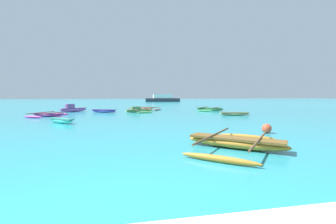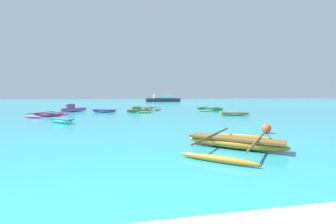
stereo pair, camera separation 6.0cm
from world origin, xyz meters
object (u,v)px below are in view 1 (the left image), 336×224
(moored_boat_4, at_px, (209,109))
(moored_boat_6, at_px, (61,120))
(moored_boat_1, at_px, (146,109))
(moored_boat_0, at_px, (104,111))
(moored_boat_5, at_px, (236,142))
(distant_ferry, at_px, (163,99))
(moored_boat_7, at_px, (48,115))
(moored_boat_3, at_px, (138,110))
(moored_boat_8, at_px, (73,109))
(mooring_buoy_0, at_px, (267,128))
(moored_boat_2, at_px, (234,114))

(moored_boat_4, distance_m, moored_boat_6, 17.54)
(moored_boat_6, bearing_deg, moored_boat_1, 104.47)
(moored_boat_0, distance_m, moored_boat_5, 19.37)
(moored_boat_5, xyz_separation_m, moored_boat_6, (-8.16, 8.94, -0.02))
(moored_boat_1, height_order, distant_ferry, distant_ferry)
(moored_boat_0, bearing_deg, moored_boat_1, 55.79)
(moored_boat_7, bearing_deg, moored_boat_4, 40.29)
(moored_boat_0, height_order, moored_boat_3, moored_boat_3)
(distant_ferry, bearing_deg, moored_boat_5, -96.94)
(moored_boat_1, xyz_separation_m, moored_boat_3, (-1.17, -3.37, 0.04))
(moored_boat_0, xyz_separation_m, moored_boat_4, (12.54, 0.44, 0.01))
(moored_boat_5, height_order, moored_boat_8, moored_boat_8)
(moored_boat_0, height_order, moored_boat_1, moored_boat_1)
(moored_boat_3, bearing_deg, moored_boat_5, -99.18)
(moored_boat_7, height_order, mooring_buoy_0, mooring_buoy_0)
(moored_boat_2, relative_size, moored_boat_3, 0.69)
(moored_boat_3, bearing_deg, moored_boat_4, -13.09)
(moored_boat_6, xyz_separation_m, distant_ferry, (15.26, 49.42, 0.71))
(moored_boat_1, distance_m, moored_boat_6, 14.46)
(moored_boat_5, bearing_deg, moored_boat_7, 167.38)
(moored_boat_7, distance_m, mooring_buoy_0, 18.16)
(moored_boat_4, relative_size, moored_boat_5, 0.87)
(moored_boat_2, distance_m, moored_boat_5, 13.77)
(moored_boat_5, bearing_deg, distant_ferry, 123.77)
(moored_boat_0, height_order, moored_boat_2, moored_boat_0)
(moored_boat_4, xyz_separation_m, moored_boat_8, (-16.15, 1.23, 0.12))
(moored_boat_5, distance_m, moored_boat_7, 18.01)
(moored_boat_2, relative_size, moored_boat_7, 0.74)
(moored_boat_2, relative_size, moored_boat_4, 0.71)
(moored_boat_3, distance_m, moored_boat_4, 8.75)
(moored_boat_2, bearing_deg, moored_boat_1, 143.81)
(moored_boat_8, bearing_deg, moored_boat_7, -140.53)
(moored_boat_8, bearing_deg, moored_boat_5, -104.73)
(moored_boat_4, xyz_separation_m, distant_ferry, (0.75, 39.57, 0.70))
(moored_boat_1, height_order, moored_boat_7, moored_boat_1)
(moored_boat_5, xyz_separation_m, moored_boat_7, (-10.75, 14.44, -0.04))
(moored_boat_3, bearing_deg, moored_boat_8, 149.93)
(mooring_buoy_0, bearing_deg, moored_boat_4, 78.61)
(moored_boat_3, xyz_separation_m, moored_boat_8, (-7.41, 1.77, 0.11))
(moored_boat_1, bearing_deg, moored_boat_5, -146.20)
(moored_boat_0, height_order, moored_boat_7, moored_boat_7)
(moored_boat_5, bearing_deg, moored_boat_2, 103.53)
(moored_boat_8, bearing_deg, moored_boat_0, -65.73)
(moored_boat_1, distance_m, moored_boat_5, 21.66)
(moored_boat_2, xyz_separation_m, moored_boat_3, (-8.68, 6.01, 0.04))
(moored_boat_1, xyz_separation_m, moored_boat_6, (-6.94, -12.68, 0.02))
(moored_boat_7, distance_m, distant_ferry, 47.42)
(moored_boat_5, distance_m, mooring_buoy_0, 4.13)
(moored_boat_1, distance_m, moored_boat_7, 11.94)
(moored_boat_2, bearing_deg, distant_ferry, 104.10)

